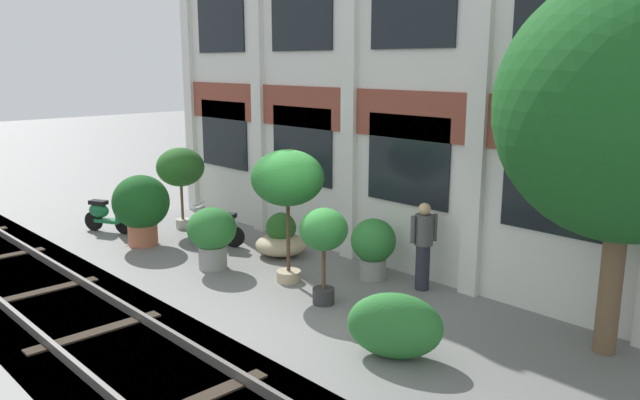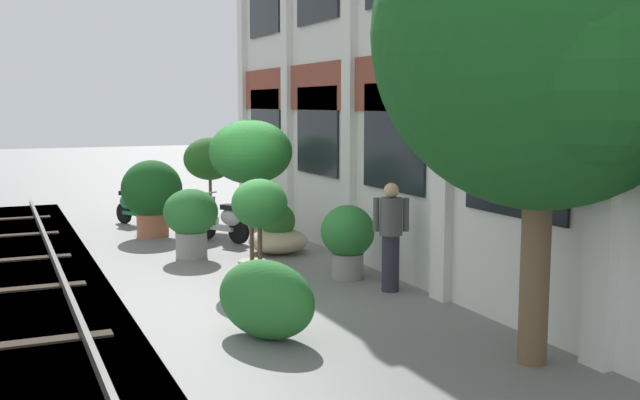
{
  "view_description": "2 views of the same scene",
  "coord_description": "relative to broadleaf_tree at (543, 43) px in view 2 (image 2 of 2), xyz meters",
  "views": [
    {
      "loc": [
        7.33,
        -6.43,
        4.05
      ],
      "look_at": [
        -1.17,
        1.63,
        1.47
      ],
      "focal_mm": 35.0,
      "sensor_mm": 36.0,
      "label": 1
    },
    {
      "loc": [
        10.32,
        -2.98,
        2.76
      ],
      "look_at": [
        0.51,
        1.32,
        1.39
      ],
      "focal_mm": 42.0,
      "sensor_mm": 36.0,
      "label": 2
    }
  ],
  "objects": [
    {
      "name": "scooter_near_curb",
      "position": [
        -11.1,
        -2.29,
        -2.94
      ],
      "size": [
        1.28,
        0.77,
        0.98
      ],
      "rotation": [
        0.0,
        0.0,
        0.46
      ],
      "color": "black",
      "rests_on": "ground"
    },
    {
      "name": "potted_plant_low_pan",
      "position": [
        -5.35,
        -1.36,
        -1.43
      ],
      "size": [
        1.35,
        1.35,
        2.51
      ],
      "color": "tan",
      "rests_on": "ground"
    },
    {
      "name": "broadleaf_tree",
      "position": [
        0.0,
        0.0,
        0.0
      ],
      "size": [
        3.7,
        3.53,
        5.28
      ],
      "color": "brown",
      "rests_on": "ground"
    },
    {
      "name": "potted_plant_stone_basin",
      "position": [
        -4.36,
        -0.1,
        -2.7
      ],
      "size": [
        0.86,
        0.86,
        1.18
      ],
      "color": "gray",
      "rests_on": "ground"
    },
    {
      "name": "potted_plant_wide_bowl",
      "position": [
        -6.73,
        -0.39,
        -3.03
      ],
      "size": [
        1.12,
        1.12,
        0.93
      ],
      "color": "tan",
      "rests_on": "ground"
    },
    {
      "name": "resident_by_doorway",
      "position": [
        -3.35,
        0.12,
        -2.51
      ],
      "size": [
        0.34,
        0.49,
        1.62
      ],
      "rotation": [
        0.0,
        0.0,
        -0.42
      ],
      "color": "#282833",
      "rests_on": "ground"
    },
    {
      "name": "potted_plant_tall_urn",
      "position": [
        -10.14,
        -0.74,
        -1.87
      ],
      "size": [
        1.17,
        1.17,
        2.02
      ],
      "color": "beige",
      "rests_on": "ground"
    },
    {
      "name": "scooter_second_parked",
      "position": [
        -8.22,
        -0.99,
        -2.94
      ],
      "size": [
        1.23,
        0.81,
        0.98
      ],
      "rotation": [
        0.0,
        0.0,
        3.67
      ],
      "color": "black",
      "rests_on": "ground"
    },
    {
      "name": "rail_tracks",
      "position": [
        -4.13,
        -5.03,
        -3.51
      ],
      "size": [
        23.01,
        2.8,
        0.43
      ],
      "color": "#4C473F",
      "rests_on": "ground"
    },
    {
      "name": "potted_plant_glazed_jar",
      "position": [
        -9.48,
        -2.18,
        -2.46
      ],
      "size": [
        1.27,
        1.27,
        1.6
      ],
      "color": "#B76647",
      "rests_on": "ground"
    },
    {
      "name": "potted_plant_terracotta_small",
      "position": [
        -4.09,
        -1.66,
        -2.15
      ],
      "size": [
        0.82,
        0.82,
        1.68
      ],
      "color": "#333333",
      "rests_on": "ground"
    },
    {
      "name": "apartment_facade",
      "position": [
        -4.13,
        0.83,
        0.5
      ],
      "size": [
        15.37,
        0.64,
        7.78
      ],
      "color": "silver",
      "rests_on": "ground"
    },
    {
      "name": "topiary_hedge",
      "position": [
        -1.96,
        -2.32,
        -2.91
      ],
      "size": [
        1.52,
        1.29,
        0.94
      ],
      "primitive_type": "ellipsoid",
      "rotation": [
        0.0,
        0.0,
        0.54
      ],
      "color": "#2D7A33",
      "rests_on": "ground"
    },
    {
      "name": "potted_plant_fluted_column",
      "position": [
        -6.98,
        -1.98,
        -2.64
      ],
      "size": [
        0.98,
        0.98,
        1.25
      ],
      "color": "gray",
      "rests_on": "ground"
    },
    {
      "name": "ground_plane",
      "position": [
        -4.13,
        -2.22,
        -3.38
      ],
      "size": [
        80.0,
        80.0,
        0.0
      ],
      "primitive_type": "plane",
      "color": "slate"
    }
  ]
}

